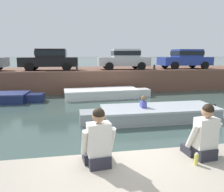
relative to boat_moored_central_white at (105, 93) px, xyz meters
name	(u,v)px	position (x,y,z in m)	size (l,w,h in m)	color
ground_plane	(93,117)	(-1.09, -4.05, -0.27)	(400.00, 400.00, 0.00)	#384C47
far_quay_wall	(84,78)	(-1.09, 4.38, 0.47)	(60.00, 6.00, 1.48)	brown
far_wall_coping	(85,71)	(-1.09, 1.50, 1.24)	(60.00, 0.24, 0.08)	brown
boat_moored_central_white	(105,93)	(0.00, 0.00, 0.00)	(5.38, 1.97, 0.55)	white
motorboat_passing	(154,113)	(1.34, -4.93, 0.00)	(5.73, 1.74, 1.02)	#93999E
car_left_inner_black	(50,59)	(-3.49, 3.28, 2.05)	(4.08, 2.07, 1.54)	black
car_centre_silver	(124,58)	(1.95, 3.28, 2.05)	(3.88, 2.07, 1.54)	#B7BABC
car_right_inner_blue	(185,58)	(6.98, 3.28, 2.05)	(4.04, 2.02, 1.54)	#233893
mooring_bollard_mid	(77,68)	(-1.65, 1.63, 1.44)	(0.15, 0.15, 0.44)	#2D2B28
mooring_bollard_east	(154,67)	(3.77, 1.63, 1.44)	(0.15, 0.15, 0.44)	#2D2B28
person_seated_left	(98,143)	(-1.49, -9.89, 1.00)	(0.56, 0.56, 0.97)	#282833
person_seated_right	(204,137)	(0.32, -9.93, 1.00)	(0.56, 0.56, 0.97)	#282833
bottle_drink	(196,159)	(0.07, -10.16, 0.72)	(0.06, 0.06, 0.20)	#CCC64C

